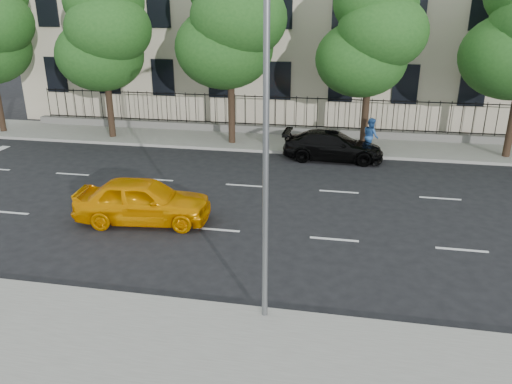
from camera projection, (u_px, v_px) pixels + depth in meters
ground at (195, 265)px, 14.86m from camera, size 120.00×120.00×0.00m
near_sidewalk at (142, 348)px, 11.16m from camera, size 60.00×4.00×0.15m
far_sidewalk at (270, 142)px, 27.68m from camera, size 60.00×4.00×0.15m
lane_markings at (232, 205)px, 19.21m from camera, size 49.60×4.62×0.01m
iron_fence at (275, 125)px, 29.04m from camera, size 30.00×0.50×2.20m
street_light at (270, 108)px, 10.96m from camera, size 0.25×3.32×8.05m
tree_b at (104, 32)px, 26.60m from camera, size 5.53×5.12×8.97m
tree_c at (231, 21)px, 25.18m from camera, size 5.89×5.50×9.80m
tree_d at (372, 35)px, 24.16m from camera, size 5.34×4.94×8.84m
yellow_taxi at (143, 200)px, 17.52m from camera, size 4.93×2.44×1.61m
black_sedan at (333, 146)px, 24.54m from camera, size 4.94×2.09×1.42m
pedestrian_far at (371, 136)px, 24.93m from camera, size 0.98×1.09×1.82m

